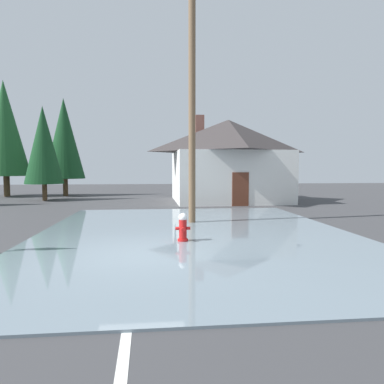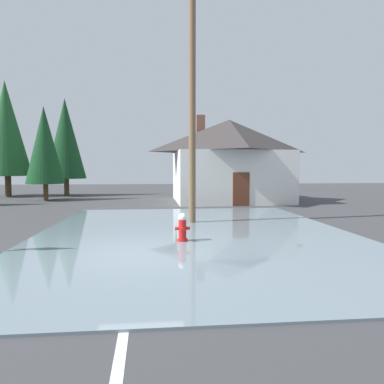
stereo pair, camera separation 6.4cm
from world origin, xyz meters
TOP-DOWN VIEW (x-y plane):
  - ground_plane at (0.00, 0.00)m, footprint 80.00×80.00m
  - flood_puddle at (1.76, 2.64)m, footprint 10.56×13.68m
  - lane_stop_bar at (0.68, -1.89)m, footprint 3.27×0.34m
  - fire_hydrant at (1.23, 1.36)m, footprint 0.45×0.38m
  - utility_pole at (1.87, 4.90)m, footprint 1.60×0.28m
  - house at (5.28, 14.14)m, footprint 7.92×7.19m
  - pine_tree_tall_left at (-7.33, 15.77)m, footprint 2.61×2.61m
  - pine_tree_mid_left at (-11.46, 19.65)m, footprint 3.65×3.65m
  - pine_tree_far_center at (-6.96, 19.75)m, footprint 3.14×3.14m

SIDE VIEW (x-z plane):
  - ground_plane at x=0.00m, z-range -0.10..0.00m
  - lane_stop_bar at x=0.68m, z-range 0.00..0.01m
  - flood_puddle at x=1.76m, z-range 0.00..0.05m
  - fire_hydrant at x=1.23m, z-range -0.01..0.88m
  - house at x=5.28m, z-range -0.11..5.84m
  - pine_tree_tall_left at x=-7.33m, z-range 0.58..7.09m
  - pine_tree_far_center at x=-6.96m, z-range 0.69..8.55m
  - utility_pole at x=1.87m, z-range 0.18..10.14m
  - pine_tree_mid_left at x=-11.46m, z-range 0.81..9.94m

